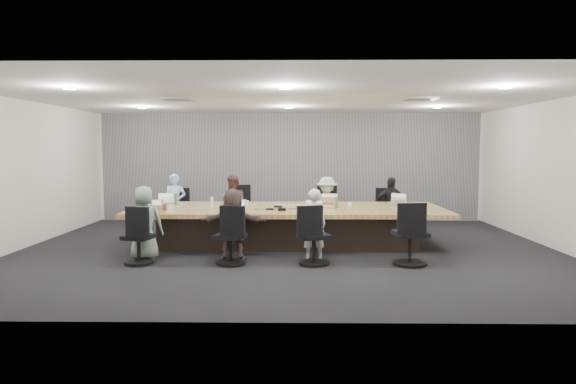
{
  "coord_description": "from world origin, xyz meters",
  "views": [
    {
      "loc": [
        0.15,
        -9.42,
        1.89
      ],
      "look_at": [
        0.0,
        0.4,
        1.05
      ],
      "focal_mm": 32.0,
      "sensor_mm": 36.0,
      "label": 1
    }
  ],
  "objects_px": {
    "person_1": "(235,205)",
    "conference_table": "(288,225)",
    "person_3": "(390,205)",
    "person_6": "(313,224)",
    "chair_2": "(326,213)",
    "person_0": "(175,204)",
    "mug_brown": "(165,207)",
    "laptop_0": "(169,202)",
    "chair_3": "(387,215)",
    "laptop_6": "(312,212)",
    "chair_0": "(179,214)",
    "chair_7": "(410,239)",
    "canvas_bag": "(398,203)",
    "stapler": "(282,209)",
    "laptop_4": "(153,212)",
    "laptop_2": "(329,203)",
    "chair_1": "(236,212)",
    "bottle_green_left": "(176,199)",
    "snack_packet": "(402,207)",
    "person_5": "(233,224)",
    "laptop_1": "(231,203)",
    "chair_5": "(230,241)",
    "person_2": "(327,205)",
    "chair_4": "(138,242)",
    "bottle_green_right": "(336,202)",
    "person_4": "(144,223)",
    "laptop_3": "(395,203)",
    "chair_6": "(314,241)",
    "laptop_5": "(237,212)"
  },
  "relations": [
    {
      "from": "conference_table",
      "to": "laptop_6",
      "type": "relative_size",
      "value": 19.34
    },
    {
      "from": "chair_7",
      "to": "person_2",
      "type": "height_order",
      "value": "person_2"
    },
    {
      "from": "conference_table",
      "to": "stapler",
      "type": "distance_m",
      "value": 0.68
    },
    {
      "from": "chair_7",
      "to": "person_0",
      "type": "bearing_deg",
      "value": 138.38
    },
    {
      "from": "canvas_bag",
      "to": "laptop_4",
      "type": "bearing_deg",
      "value": -167.33
    },
    {
      "from": "chair_5",
      "to": "laptop_3",
      "type": "relative_size",
      "value": 2.54
    },
    {
      "from": "chair_4",
      "to": "person_6",
      "type": "bearing_deg",
      "value": 21.72
    },
    {
      "from": "chair_2",
      "to": "person_3",
      "type": "xyz_separation_m",
      "value": [
        1.4,
        -0.35,
        0.21
      ]
    },
    {
      "from": "chair_3",
      "to": "canvas_bag",
      "type": "bearing_deg",
      "value": 96.61
    },
    {
      "from": "laptop_6",
      "to": "chair_1",
      "type": "bearing_deg",
      "value": 111.56
    },
    {
      "from": "chair_0",
      "to": "chair_5",
      "type": "distance_m",
      "value": 3.77
    },
    {
      "from": "person_6",
      "to": "canvas_bag",
      "type": "relative_size",
      "value": 5.04
    },
    {
      "from": "bottle_green_left",
      "to": "snack_packet",
      "type": "distance_m",
      "value": 4.51
    },
    {
      "from": "chair_7",
      "to": "person_4",
      "type": "xyz_separation_m",
      "value": [
        -4.42,
        0.35,
        0.2
      ]
    },
    {
      "from": "laptop_0",
      "to": "canvas_bag",
      "type": "relative_size",
      "value": 1.3
    },
    {
      "from": "mug_brown",
      "to": "laptop_0",
      "type": "bearing_deg",
      "value": 100.33
    },
    {
      "from": "laptop_4",
      "to": "laptop_5",
      "type": "bearing_deg",
      "value": 9.51
    },
    {
      "from": "laptop_4",
      "to": "person_5",
      "type": "height_order",
      "value": "person_5"
    },
    {
      "from": "chair_0",
      "to": "chair_7",
      "type": "distance_m",
      "value": 5.67
    },
    {
      "from": "chair_0",
      "to": "mug_brown",
      "type": "height_order",
      "value": "mug_brown"
    },
    {
      "from": "person_3",
      "to": "snack_packet",
      "type": "distance_m",
      "value": 1.44
    },
    {
      "from": "person_0",
      "to": "laptop_0",
      "type": "distance_m",
      "value": 0.56
    },
    {
      "from": "person_0",
      "to": "mug_brown",
      "type": "xyz_separation_m",
      "value": [
        0.22,
        -1.76,
        0.13
      ]
    },
    {
      "from": "conference_table",
      "to": "person_5",
      "type": "distance_m",
      "value": 1.64
    },
    {
      "from": "chair_7",
      "to": "laptop_4",
      "type": "relative_size",
      "value": 2.55
    },
    {
      "from": "chair_2",
      "to": "person_0",
      "type": "bearing_deg",
      "value": -3.38
    },
    {
      "from": "chair_5",
      "to": "person_5",
      "type": "xyz_separation_m",
      "value": [
        0.0,
        0.35,
        0.22
      ]
    },
    {
      "from": "chair_4",
      "to": "chair_6",
      "type": "distance_m",
      "value": 2.86
    },
    {
      "from": "chair_6",
      "to": "person_4",
      "type": "relative_size",
      "value": 0.62
    },
    {
      "from": "chair_2",
      "to": "chair_7",
      "type": "height_order",
      "value": "chair_7"
    },
    {
      "from": "mug_brown",
      "to": "snack_packet",
      "type": "relative_size",
      "value": 0.67
    },
    {
      "from": "chair_3",
      "to": "laptop_6",
      "type": "xyz_separation_m",
      "value": [
        -1.79,
        -2.5,
        0.37
      ]
    },
    {
      "from": "person_1",
      "to": "conference_table",
      "type": "bearing_deg",
      "value": -33.68
    },
    {
      "from": "chair_0",
      "to": "chair_6",
      "type": "bearing_deg",
      "value": 129.76
    },
    {
      "from": "person_3",
      "to": "stapler",
      "type": "xyz_separation_m",
      "value": [
        -2.35,
        -1.91,
        0.14
      ]
    },
    {
      "from": "laptop_0",
      "to": "stapler",
      "type": "bearing_deg",
      "value": 144.39
    },
    {
      "from": "laptop_6",
      "to": "mug_brown",
      "type": "height_order",
      "value": "mug_brown"
    },
    {
      "from": "person_5",
      "to": "person_6",
      "type": "xyz_separation_m",
      "value": [
        1.36,
        0.0,
        -0.0
      ]
    },
    {
      "from": "person_5",
      "to": "bottle_green_left",
      "type": "relative_size",
      "value": 5.15
    },
    {
      "from": "chair_1",
      "to": "person_1",
      "type": "relative_size",
      "value": 0.68
    },
    {
      "from": "chair_3",
      "to": "chair_7",
      "type": "bearing_deg",
      "value": 94.59
    },
    {
      "from": "laptop_6",
      "to": "snack_packet",
      "type": "xyz_separation_m",
      "value": [
        1.75,
        0.72,
        0.01
      ]
    },
    {
      "from": "conference_table",
      "to": "laptop_1",
      "type": "bearing_deg",
      "value": 146.46
    },
    {
      "from": "chair_0",
      "to": "laptop_4",
      "type": "distance_m",
      "value": 2.53
    },
    {
      "from": "person_4",
      "to": "snack_packet",
      "type": "height_order",
      "value": "person_4"
    },
    {
      "from": "chair_7",
      "to": "laptop_6",
      "type": "xyz_separation_m",
      "value": [
        -1.55,
        0.9,
        0.32
      ]
    },
    {
      "from": "laptop_2",
      "to": "laptop_6",
      "type": "relative_size",
      "value": 1.08
    },
    {
      "from": "stapler",
      "to": "chair_1",
      "type": "bearing_deg",
      "value": 109.57
    },
    {
      "from": "person_3",
      "to": "person_6",
      "type": "xyz_separation_m",
      "value": [
        -1.79,
        -2.7,
        -0.02
      ]
    },
    {
      "from": "chair_4",
      "to": "bottle_green_right",
      "type": "relative_size",
      "value": 3.34
    }
  ]
}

